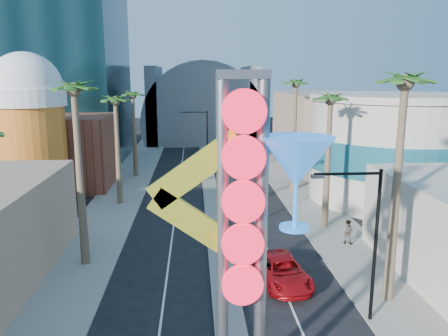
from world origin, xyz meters
The scene contains 20 objects.
sidewalk_west centered at (-9.50, 35.00, 0.07)m, with size 5.00×100.00×0.15m, color gray.
sidewalk_east centered at (9.50, 35.00, 0.07)m, with size 5.00×100.00×0.15m, color gray.
median centered at (0.00, 38.00, 0.07)m, with size 1.60×84.00×0.15m, color gray.
brick_filler_west centered at (-16.00, 38.00, 4.00)m, with size 10.00×10.00×8.00m, color brown.
filler_east centered at (16.00, 48.00, 5.00)m, with size 10.00×20.00×10.00m, color tan.
beer_mug centered at (-17.00, 30.00, 7.84)m, with size 7.00×7.00×14.50m.
turquoise_building centered at (18.00, 30.00, 5.25)m, with size 16.60×16.60×10.60m.
canopy centered at (0.00, 72.00, 4.31)m, with size 22.00×16.00×22.00m.
neon_sign centered at (0.82, 2.96, 7.31)m, with size 6.53×2.60×12.55m.
streetlight_0 centered at (0.55, 20.00, 4.88)m, with size 3.79×0.25×8.00m.
streetlight_1 centered at (-0.55, 44.00, 4.88)m, with size 3.79×0.25×8.00m.
streetlight_2 centered at (6.72, 8.00, 4.83)m, with size 3.45×0.25×8.00m.
palm_1 centered at (-9.00, 16.00, 10.82)m, with size 2.40×2.40×12.70m.
palm_2 centered at (-9.00, 30.00, 9.48)m, with size 2.40×2.40×11.20m.
palm_3 centered at (-9.00, 42.00, 9.48)m, with size 2.40×2.40×11.20m.
palm_5 centered at (9.00, 10.00, 11.27)m, with size 2.40×2.40×13.20m.
palm_6 centered at (9.00, 22.00, 9.93)m, with size 2.40×2.40×11.70m.
palm_7 centered at (9.00, 34.00, 10.82)m, with size 2.40×2.40×12.70m.
red_pickup centered at (3.55, 12.55, 0.77)m, with size 2.56×5.56×1.55m, color #AF0D14.
pedestrian_b centered at (9.54, 18.16, 1.06)m, with size 0.88×0.69×1.81m, color gray.
Camera 1 is at (-1.64, -11.70, 12.36)m, focal length 35.00 mm.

